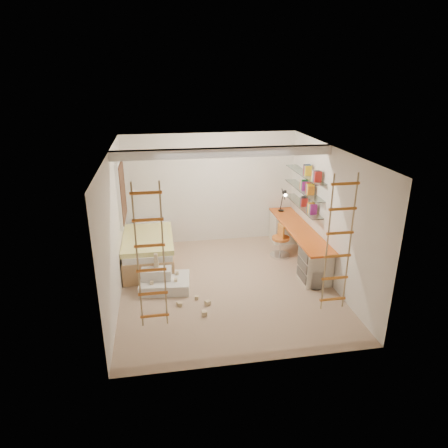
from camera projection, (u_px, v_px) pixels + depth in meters
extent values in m
plane|color=tan|center=(227.00, 285.00, 7.75)|extent=(4.50, 4.50, 0.00)
cube|color=white|center=(224.00, 152.00, 7.12)|extent=(4.00, 0.18, 0.16)
cube|color=white|center=(121.00, 191.00, 8.27)|extent=(0.06, 1.15, 1.35)
cube|color=#4C2D1E|center=(123.00, 191.00, 8.28)|extent=(0.02, 1.00, 1.20)
cylinder|color=white|center=(316.00, 279.00, 7.60)|extent=(0.28, 0.28, 0.35)
cube|color=#DF5D1A|center=(299.00, 229.00, 8.52)|extent=(0.55, 2.80, 0.04)
cube|color=beige|center=(283.00, 227.00, 9.66)|extent=(0.52, 0.55, 0.71)
cube|color=beige|center=(315.00, 266.00, 7.73)|extent=(0.52, 0.55, 0.71)
cube|color=#4C4742|center=(303.00, 255.00, 7.60)|extent=(0.02, 0.50, 0.18)
cube|color=#4C4742|center=(302.00, 265.00, 7.67)|extent=(0.02, 0.50, 0.18)
cube|color=#4C4742|center=(301.00, 275.00, 7.75)|extent=(0.02, 0.50, 0.18)
cube|color=white|center=(302.00, 206.00, 8.67)|extent=(0.25, 1.80, 0.01)
cube|color=white|center=(304.00, 190.00, 8.54)|extent=(0.25, 1.80, 0.01)
cube|color=white|center=(305.00, 174.00, 8.42)|extent=(0.25, 1.80, 0.01)
cube|color=#AD7F51|center=(149.00, 253.00, 8.57)|extent=(1.00, 2.00, 0.45)
cube|color=white|center=(148.00, 241.00, 8.47)|extent=(0.95, 1.95, 0.12)
cube|color=yellow|center=(148.00, 239.00, 8.29)|extent=(1.02, 1.60, 0.10)
cube|color=white|center=(148.00, 222.00, 9.16)|extent=(0.55, 0.35, 0.12)
cylinder|color=black|center=(281.00, 210.00, 9.56)|extent=(0.14, 0.14, 0.02)
cylinder|color=black|center=(281.00, 203.00, 9.49)|extent=(0.02, 0.15, 0.36)
cylinder|color=black|center=(283.00, 194.00, 9.31)|extent=(0.02, 0.27, 0.20)
cone|color=black|center=(285.00, 193.00, 9.18)|extent=(0.12, 0.14, 0.15)
cylinder|color=#FFEABF|center=(285.00, 195.00, 9.15)|extent=(0.08, 0.04, 0.08)
cylinder|color=#C96926|center=(281.00, 238.00, 8.79)|extent=(0.43, 0.43, 0.06)
cube|color=orange|center=(281.00, 231.00, 8.75)|extent=(0.07, 0.30, 0.28)
cylinder|color=silver|center=(280.00, 246.00, 8.86)|extent=(0.05, 0.05, 0.39)
cylinder|color=silver|center=(280.00, 255.00, 8.94)|extent=(0.49, 0.49, 0.05)
cube|color=silver|center=(165.00, 283.00, 7.59)|extent=(0.99, 0.80, 0.20)
cube|color=silver|center=(157.00, 271.00, 7.61)|extent=(0.60, 0.51, 0.20)
cube|color=#CCB284|center=(156.00, 265.00, 7.56)|extent=(0.09, 0.09, 0.08)
cube|color=#CCB284|center=(156.00, 261.00, 7.53)|extent=(0.08, 0.08, 0.07)
cube|color=#CCB284|center=(156.00, 257.00, 7.50)|extent=(0.07, 0.07, 0.12)
cube|color=#CCB284|center=(176.00, 280.00, 7.45)|extent=(0.06, 0.06, 0.06)
cube|color=#CCB284|center=(177.00, 273.00, 7.70)|extent=(0.06, 0.06, 0.06)
cube|color=#CCB284|center=(152.00, 283.00, 7.35)|extent=(0.06, 0.06, 0.06)
cube|color=#CCB284|center=(208.00, 303.00, 7.06)|extent=(0.07, 0.07, 0.07)
cube|color=#CCB284|center=(180.00, 304.00, 7.02)|extent=(0.07, 0.07, 0.07)
cube|color=#CCB284|center=(204.00, 314.00, 6.76)|extent=(0.07, 0.07, 0.07)
cube|color=#CCB284|center=(197.00, 298.00, 7.24)|extent=(0.07, 0.07, 0.07)
cube|color=#CCB284|center=(179.00, 303.00, 7.06)|extent=(0.07, 0.07, 0.07)
cube|color=#8C1E7F|center=(303.00, 200.00, 8.62)|extent=(0.14, 0.70, 0.22)
cube|color=#1E722D|center=(304.00, 185.00, 8.50)|extent=(0.14, 0.64, 0.22)
cube|color=white|center=(305.00, 169.00, 8.38)|extent=(0.14, 0.70, 0.22)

